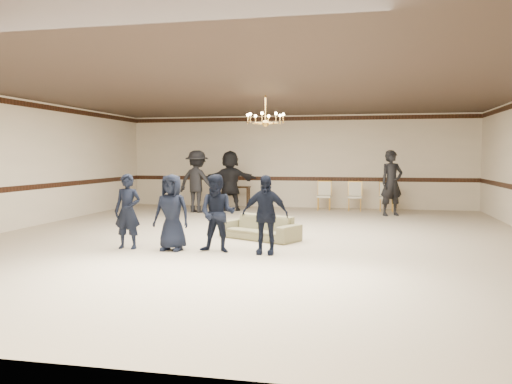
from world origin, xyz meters
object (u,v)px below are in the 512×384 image
boy_c (217,213)px  settee (260,227)px  adult_left (197,182)px  banquet_chair_mid (355,197)px  boy_b (172,212)px  chandelier (265,109)px  adult_mid (230,181)px  boy_d (265,215)px  boy_a (128,211)px  console_table (237,197)px  banquet_chair_right (386,197)px  adult_right (392,183)px  banquet_chair_left (324,196)px

boy_c → settee: 1.76m
adult_left → banquet_chair_mid: bearing=-150.3°
boy_b → settee: size_ratio=0.82×
chandelier → adult_mid: (-2.01, 4.44, -1.89)m
chandelier → boy_d: (0.50, -2.70, -2.15)m
chandelier → boy_a: bearing=-129.2°
boy_c → settee: size_ratio=0.82×
boy_c → adult_left: adult_left is taller
boy_c → console_table: boy_c is taller
banquet_chair_mid → boy_b: bearing=-113.6°
adult_left → banquet_chair_mid: adult_left is taller
banquet_chair_mid → banquet_chair_right: size_ratio=1.00×
boy_c → adult_right: adult_right is taller
adult_left → banquet_chair_right: size_ratio=2.09×
boy_a → adult_mid: 7.14m
chandelier → boy_b: 3.69m
boy_b → adult_mid: 7.18m
adult_mid → adult_right: 5.12m
settee → banquet_chair_left: (0.91, 6.25, 0.21)m
boy_b → banquet_chair_right: size_ratio=1.54×
settee → console_table: console_table is taller
boy_a → adult_right: bearing=51.5°
adult_left → banquet_chair_left: size_ratio=2.09×
boy_b → banquet_chair_mid: boy_b is taller
boy_a → banquet_chair_mid: 8.92m
boy_b → console_table: size_ratio=1.63×
banquet_chair_left → banquet_chair_right: same height
banquet_chair_left → banquet_chair_mid: size_ratio=1.00×
chandelier → settee: chandelier is taller
banquet_chair_mid → chandelier: bearing=-112.0°
boy_a → boy_b: same height
settee → boy_a: bearing=-118.0°
boy_c → settee: boy_c is taller
boy_c → adult_right: (3.49, 6.74, 0.26)m
adult_left → console_table: size_ratio=2.21×
chandelier → adult_mid: 5.23m
boy_a → boy_c: same height
boy_c → adult_left: size_ratio=0.74×
boy_b → adult_right: adult_right is taller
boy_b → console_table: 8.11m
chandelier → adult_left: (-2.91, 3.74, -1.89)m
banquet_chair_mid → adult_right: bearing=-46.9°
boy_c → banquet_chair_mid: bearing=75.6°
boy_c → settee: (0.48, 1.62, -0.47)m
boy_c → boy_d: (0.90, 0.00, 0.00)m
banquet_chair_left → adult_mid: bearing=-164.6°
banquet_chair_right → console_table: (-5.00, 0.20, -0.10)m
chandelier → adult_left: chandelier is taller
boy_b → adult_right: size_ratio=0.74×
console_table → adult_left: bearing=-117.5°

